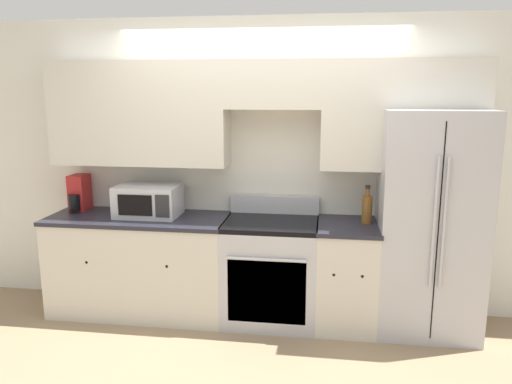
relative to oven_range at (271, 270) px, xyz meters
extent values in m
plane|color=#937A5B|center=(-0.13, -0.31, -0.45)|extent=(12.00, 12.00, 0.00)
cube|color=silver|center=(-0.13, 0.35, 0.85)|extent=(8.00, 0.06, 2.60)
cube|color=beige|center=(-1.18, 0.15, 1.33)|extent=(1.56, 0.33, 0.90)
cube|color=beige|center=(0.00, 0.15, 1.57)|extent=(0.80, 0.33, 0.40)
cube|color=beige|center=(1.05, 0.15, 1.33)|extent=(1.30, 0.33, 0.90)
cube|color=beige|center=(-1.18, 0.00, -0.02)|extent=(1.56, 0.62, 0.85)
cube|color=#23232D|center=(-1.18, 0.00, 0.42)|extent=(1.58, 0.64, 0.03)
sphere|color=black|center=(-1.53, -0.31, 0.10)|extent=(0.03, 0.03, 0.03)
sphere|color=black|center=(-0.83, -0.31, 0.10)|extent=(0.03, 0.03, 0.03)
cube|color=beige|center=(0.64, 0.00, -0.02)|extent=(0.49, 0.62, 0.85)
cube|color=#23232D|center=(0.64, 0.00, 0.42)|extent=(0.51, 0.64, 0.03)
sphere|color=black|center=(0.53, -0.31, 0.10)|extent=(0.03, 0.03, 0.03)
sphere|color=black|center=(0.75, -0.31, 0.10)|extent=(0.03, 0.03, 0.03)
cube|color=#B7B7BC|center=(0.00, 0.00, -0.03)|extent=(0.80, 0.62, 0.85)
cube|color=black|center=(0.00, -0.30, -0.07)|extent=(0.64, 0.01, 0.54)
cube|color=black|center=(0.00, 0.00, 0.42)|extent=(0.80, 0.62, 0.04)
cube|color=#B7B7BC|center=(0.00, 0.28, 0.52)|extent=(0.80, 0.04, 0.16)
cylinder|color=silver|center=(0.00, -0.33, 0.21)|extent=(0.64, 0.02, 0.02)
cube|color=#B7B7BC|center=(1.29, 0.04, 0.47)|extent=(0.81, 0.70, 1.83)
cube|color=black|center=(1.29, -0.31, 0.47)|extent=(0.01, 0.01, 1.69)
cylinder|color=#B7B7BC|center=(1.26, -0.33, 0.56)|extent=(0.02, 0.02, 1.01)
cylinder|color=#B7B7BC|center=(1.33, -0.33, 0.56)|extent=(0.02, 0.02, 1.01)
cube|color=#B7B7BC|center=(-1.09, 0.04, 0.58)|extent=(0.54, 0.38, 0.27)
cube|color=black|center=(-1.14, -0.15, 0.58)|extent=(0.30, 0.01, 0.18)
cube|color=#262628|center=(-0.90, -0.15, 0.58)|extent=(0.12, 0.01, 0.19)
cylinder|color=brown|center=(0.80, 0.06, 0.55)|extent=(0.08, 0.08, 0.23)
cylinder|color=brown|center=(0.80, 0.06, 0.70)|extent=(0.04, 0.04, 0.06)
cylinder|color=black|center=(0.80, 0.06, 0.75)|extent=(0.04, 0.04, 0.03)
cube|color=#B22323|center=(-1.80, 0.17, 0.60)|extent=(0.15, 0.20, 0.33)
cylinder|color=black|center=(-1.80, 0.06, 0.53)|extent=(0.10, 0.10, 0.15)
camera|label=1|loc=(0.45, -4.06, 1.54)|focal=35.00mm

